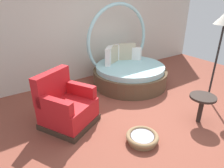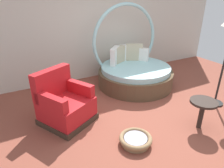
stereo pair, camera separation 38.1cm
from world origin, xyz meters
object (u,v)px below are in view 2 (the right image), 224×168
at_px(red_armchair, 64,104).
at_px(round_daybed, 133,70).
at_px(pet_basket, 136,140).
at_px(side_table, 203,106).

bearing_deg(red_armchair, round_daybed, 21.72).
bearing_deg(pet_basket, side_table, -8.10).
height_order(red_armchair, side_table, red_armchair).
height_order(pet_basket, side_table, side_table).
bearing_deg(side_table, red_armchair, 146.77).
bearing_deg(round_daybed, red_armchair, -158.28).
relative_size(round_daybed, pet_basket, 3.78).
height_order(round_daybed, red_armchair, round_daybed).
relative_size(red_armchair, side_table, 2.08).
bearing_deg(red_armchair, side_table, -33.23).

